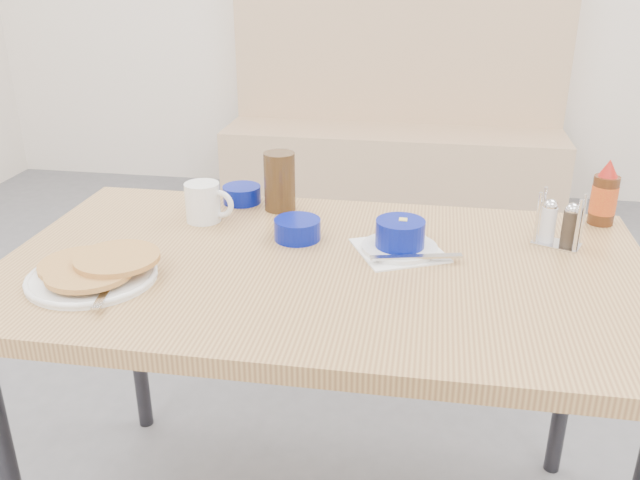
% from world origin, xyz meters
% --- Properties ---
extents(booth_bench, '(1.90, 0.56, 1.22)m').
position_xyz_m(booth_bench, '(0.00, 2.78, 0.35)').
color(booth_bench, tan).
rests_on(booth_bench, ground).
extents(dining_table, '(1.40, 0.80, 0.76)m').
position_xyz_m(dining_table, '(0.00, 0.25, 0.70)').
color(dining_table, tan).
rests_on(dining_table, ground).
extents(pancake_plate, '(0.27, 0.27, 0.05)m').
position_xyz_m(pancake_plate, '(-0.45, 0.09, 0.78)').
color(pancake_plate, white).
rests_on(pancake_plate, dining_table).
extents(coffee_mug, '(0.13, 0.09, 0.10)m').
position_xyz_m(coffee_mug, '(-0.33, 0.45, 0.81)').
color(coffee_mug, white).
rests_on(coffee_mug, dining_table).
extents(grits_setting, '(0.26, 0.24, 0.08)m').
position_xyz_m(grits_setting, '(0.16, 0.34, 0.79)').
color(grits_setting, white).
rests_on(grits_setting, dining_table).
extents(creamer_bowl, '(0.10, 0.10, 0.05)m').
position_xyz_m(creamer_bowl, '(-0.28, 0.59, 0.78)').
color(creamer_bowl, '#051281').
rests_on(creamer_bowl, dining_table).
extents(butter_bowl, '(0.11, 0.11, 0.05)m').
position_xyz_m(butter_bowl, '(-0.08, 0.37, 0.78)').
color(butter_bowl, '#051281').
rests_on(butter_bowl, dining_table).
extents(amber_tumbler, '(0.09, 0.09, 0.15)m').
position_xyz_m(amber_tumbler, '(-0.16, 0.56, 0.84)').
color(amber_tumbler, '#3C2813').
rests_on(amber_tumbler, dining_table).
extents(condiment_caddy, '(0.12, 0.10, 0.13)m').
position_xyz_m(condiment_caddy, '(0.51, 0.43, 0.80)').
color(condiment_caddy, silver).
rests_on(condiment_caddy, dining_table).
extents(syrup_bottle, '(0.06, 0.06, 0.16)m').
position_xyz_m(syrup_bottle, '(0.64, 0.59, 0.83)').
color(syrup_bottle, '#47230F').
rests_on(syrup_bottle, dining_table).
extents(sugar_wrapper, '(0.05, 0.03, 0.00)m').
position_xyz_m(sugar_wrapper, '(-0.45, 0.10, 0.76)').
color(sugar_wrapper, '#CF456D').
rests_on(sugar_wrapper, dining_table).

